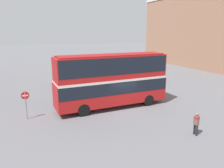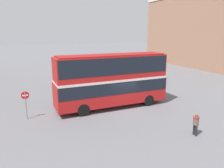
{
  "view_description": "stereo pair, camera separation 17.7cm",
  "coord_description": "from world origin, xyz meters",
  "px_view_note": "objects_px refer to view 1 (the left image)",
  "views": [
    {
      "loc": [
        -8.35,
        -17.17,
        6.83
      ],
      "look_at": [
        -0.67,
        0.8,
        2.22
      ],
      "focal_mm": 35.0,
      "sensor_mm": 36.0,
      "label": 1
    },
    {
      "loc": [
        -8.19,
        -17.24,
        6.83
      ],
      "look_at": [
        -0.67,
        0.8,
        2.22
      ],
      "focal_mm": 35.0,
      "sensor_mm": 36.0,
      "label": 2
    }
  ],
  "objects_px": {
    "double_decker_bus": "(112,78)",
    "parked_car_kerb_far": "(146,75)",
    "parked_car_kerb_near": "(70,79)",
    "no_entry_sign": "(26,101)",
    "pedestrian_foreground": "(196,122)"
  },
  "relations": [
    {
      "from": "pedestrian_foreground",
      "to": "parked_car_kerb_near",
      "type": "relative_size",
      "value": 0.4
    },
    {
      "from": "parked_car_kerb_near",
      "to": "parked_car_kerb_far",
      "type": "bearing_deg",
      "value": 174.46
    },
    {
      "from": "double_decker_bus",
      "to": "parked_car_kerb_far",
      "type": "height_order",
      "value": "double_decker_bus"
    },
    {
      "from": "no_entry_sign",
      "to": "pedestrian_foreground",
      "type": "bearing_deg",
      "value": -35.71
    },
    {
      "from": "double_decker_bus",
      "to": "pedestrian_foreground",
      "type": "relative_size",
      "value": 6.58
    },
    {
      "from": "pedestrian_foreground",
      "to": "no_entry_sign",
      "type": "height_order",
      "value": "no_entry_sign"
    },
    {
      "from": "parked_car_kerb_far",
      "to": "no_entry_sign",
      "type": "relative_size",
      "value": 2.14
    },
    {
      "from": "pedestrian_foreground",
      "to": "no_entry_sign",
      "type": "distance_m",
      "value": 12.92
    },
    {
      "from": "parked_car_kerb_near",
      "to": "no_entry_sign",
      "type": "height_order",
      "value": "no_entry_sign"
    },
    {
      "from": "pedestrian_foreground",
      "to": "parked_car_kerb_near",
      "type": "distance_m",
      "value": 18.6
    },
    {
      "from": "parked_car_kerb_near",
      "to": "parked_car_kerb_far",
      "type": "xyz_separation_m",
      "value": [
        10.72,
        -1.59,
        0.02
      ]
    },
    {
      "from": "double_decker_bus",
      "to": "parked_car_kerb_near",
      "type": "xyz_separation_m",
      "value": [
        -1.6,
        10.47,
        -2.02
      ]
    },
    {
      "from": "parked_car_kerb_near",
      "to": "no_entry_sign",
      "type": "xyz_separation_m",
      "value": [
        -5.9,
        -10.5,
        0.75
      ]
    },
    {
      "from": "parked_car_kerb_near",
      "to": "no_entry_sign",
      "type": "distance_m",
      "value": 12.07
    },
    {
      "from": "double_decker_bus",
      "to": "no_entry_sign",
      "type": "height_order",
      "value": "double_decker_bus"
    }
  ]
}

